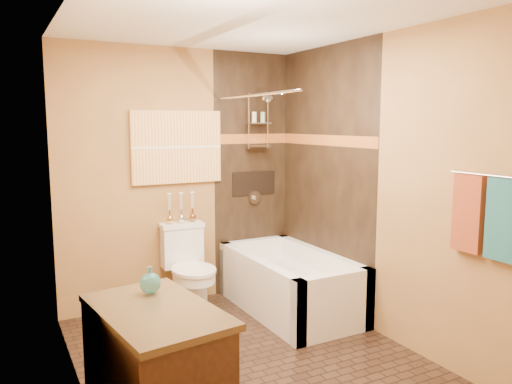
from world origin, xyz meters
TOP-DOWN VIEW (x-y plane):
  - floor at (0.00, 0.00)m, footprint 3.00×3.00m
  - wall_left at (-1.20, 0.00)m, footprint 0.02×3.00m
  - wall_right at (1.20, 0.00)m, footprint 0.02×3.00m
  - wall_back at (0.00, 1.50)m, footprint 2.40×0.02m
  - wall_front at (0.00, -1.50)m, footprint 2.40×0.02m
  - ceiling at (0.00, 0.00)m, footprint 3.00×3.00m
  - alcove_tile_back at (0.78, 1.49)m, footprint 0.85×0.01m
  - alcove_tile_right at (1.19, 0.75)m, footprint 0.01×1.50m
  - mosaic_band_back at (0.78, 1.48)m, footprint 0.85×0.01m
  - mosaic_band_right at (1.18, 0.75)m, footprint 0.01×1.50m
  - alcove_niche at (0.80, 1.48)m, footprint 0.50×0.01m
  - shower_fixtures at (0.80, 1.38)m, footprint 0.24×0.33m
  - curtain_rod at (0.40, 0.75)m, footprint 0.03×1.55m
  - towel_bar at (1.15, -1.05)m, footprint 0.02×0.55m
  - towel_teal at (1.16, -1.18)m, footprint 0.05×0.22m
  - towel_rust at (1.16, -0.92)m, footprint 0.05×0.22m
  - sunset_painting at (-0.05, 1.48)m, footprint 0.90×0.04m
  - vanity_mirror at (-1.19, -0.65)m, footprint 0.01×1.00m
  - bathtub at (0.80, 0.75)m, footprint 0.80×1.50m
  - toilet at (-0.05, 1.21)m, footprint 0.42×0.62m
  - vanity at (-0.92, -0.65)m, footprint 0.66×0.97m
  - teal_bottle at (-0.87, -0.41)m, footprint 0.16×0.16m
  - bud_vases at (-0.05, 1.39)m, footprint 0.30×0.06m

SIDE VIEW (x-z plane):
  - floor at x=0.00m, z-range 0.00..0.00m
  - bathtub at x=0.80m, z-range -0.05..0.50m
  - vanity at x=-0.92m, z-range 0.00..0.80m
  - toilet at x=-0.05m, z-range 0.00..0.82m
  - teal_bottle at x=-0.87m, z-range 0.78..0.98m
  - bud_vases at x=-0.05m, z-range 0.83..1.12m
  - alcove_niche at x=0.80m, z-range 1.02..1.27m
  - towel_teal at x=1.16m, z-range 0.92..1.44m
  - towel_rust at x=1.16m, z-range 0.92..1.44m
  - wall_left at x=-1.20m, z-range 0.00..2.50m
  - wall_right at x=1.20m, z-range 0.00..2.50m
  - wall_back at x=0.00m, z-range 0.00..2.50m
  - wall_front at x=0.00m, z-range 0.00..2.50m
  - alcove_tile_back at x=0.78m, z-range 0.00..2.50m
  - alcove_tile_right at x=1.19m, z-range 0.00..2.50m
  - towel_bar at x=1.15m, z-range 1.44..1.46m
  - vanity_mirror at x=-1.19m, z-range 1.05..1.95m
  - sunset_painting at x=-0.05m, z-range 1.20..1.90m
  - mosaic_band_back at x=0.78m, z-range 1.57..1.67m
  - mosaic_band_right at x=1.18m, z-range 1.57..1.67m
  - shower_fixtures at x=0.80m, z-range 1.08..2.25m
  - curtain_rod at x=0.40m, z-range 2.01..2.03m
  - ceiling at x=0.00m, z-range 2.50..2.50m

